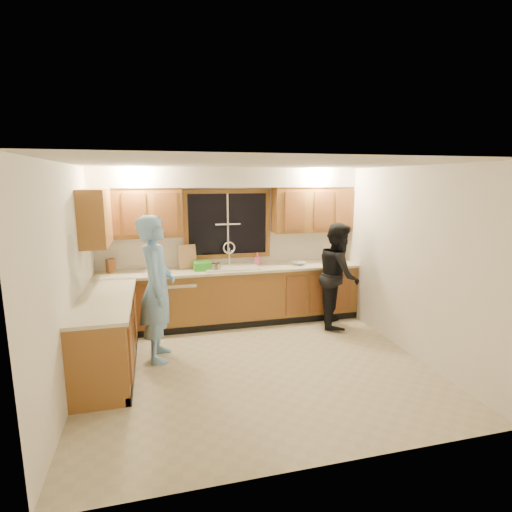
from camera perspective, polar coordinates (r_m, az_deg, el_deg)
The scene contains 26 objects.
floor at distance 5.26m, azimuth 0.02°, elevation -15.32°, with size 4.20×4.20×0.00m, color #C0B394.
ceiling at distance 4.73m, azimuth 0.03°, elevation 13.02°, with size 4.20×4.20×0.00m, color silver.
wall_back at distance 6.67m, azimuth -4.03°, elevation 1.58°, with size 4.20×4.20×0.00m, color white.
wall_left at distance 4.79m, azimuth -25.14°, elevation -3.12°, with size 3.80×3.80×0.00m, color white.
wall_right at distance 5.73m, azimuth 20.83°, elevation -0.65°, with size 3.80×3.80×0.00m, color white.
base_cabinets_back at distance 6.56m, azimuth -3.46°, elevation -5.83°, with size 4.20×0.60×0.88m, color #955F2B.
base_cabinets_left at distance 5.31m, azimuth -20.50°, elevation -10.62°, with size 0.60×1.90×0.88m, color #955F2B.
countertop_back at distance 6.43m, azimuth -3.48°, elevation -1.93°, with size 4.20×0.63×0.04m, color beige.
countertop_left at distance 5.16m, azimuth -20.68°, elevation -5.85°, with size 0.63×1.90×0.04m, color beige.
upper_cabinets_left at distance 6.34m, azimuth -16.67°, elevation 5.91°, with size 1.35×0.33×0.75m, color #955F2B.
upper_cabinets_right at distance 6.84m, azimuth 8.06°, elevation 6.59°, with size 1.35×0.33×0.75m, color #955F2B.
upper_cabinets_return at distance 5.77m, azimuth -21.98°, elevation 5.13°, with size 0.33×0.90×0.75m, color #955F2B.
soffit at distance 6.41m, azimuth -3.88°, elevation 11.09°, with size 4.20×0.35×0.30m, color white.
window_frame at distance 6.61m, azimuth -4.06°, elevation 4.57°, with size 1.44×0.03×1.14m.
sink at distance 6.46m, azimuth -3.51°, elevation -2.20°, with size 0.86×0.52×0.57m.
dishwasher at distance 6.46m, azimuth -10.91°, elevation -6.55°, with size 0.60×0.56×0.82m, color silver.
stove at distance 4.78m, azimuth -21.22°, elevation -12.96°, with size 0.58×0.75×0.90m, color silver.
man at distance 5.29m, azimuth -13.96°, elevation -4.55°, with size 0.69×0.45×1.89m, color #7BB0E9.
woman at distance 6.48m, azimuth 11.69°, elevation -2.65°, with size 0.81×0.63×1.66m, color black.
knife_block at distance 6.48m, azimuth -20.04°, elevation -1.33°, with size 0.12×0.10×0.22m, color brown.
cutting_board at distance 6.45m, azimuth -9.79°, elevation -0.10°, with size 0.29×0.02×0.38m, color tan.
dish_crate at distance 6.35m, azimuth -7.65°, elevation -1.39°, with size 0.28×0.26×0.13m, color green.
soap_bottle at distance 6.65m, azimuth 0.19°, elevation -0.40°, with size 0.09×0.10×0.21m, color #E35690.
bowl at distance 6.71m, azimuth 6.12°, elevation -1.02°, with size 0.22×0.22×0.05m, color silver.
can_left at distance 6.20m, azimuth -6.06°, elevation -1.64°, with size 0.07×0.07×0.13m, color tan.
can_right at distance 6.22m, azimuth -5.37°, elevation -1.59°, with size 0.07×0.07×0.13m, color tan.
Camera 1 is at (-1.17, -4.58, 2.32)m, focal length 28.00 mm.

